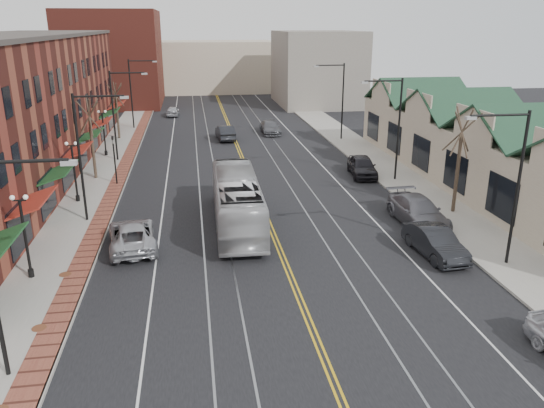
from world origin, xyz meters
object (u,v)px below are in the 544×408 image
object	(u,v)px
transit_bus	(237,201)
parked_car_b	(435,242)
parked_car_d	(362,166)
parked_suv	(132,235)
parked_car_c	(418,211)

from	to	relation	value
transit_bus	parked_car_b	world-z (taller)	transit_bus
transit_bus	parked_car_d	bearing A→B (deg)	-137.50
parked_suv	parked_car_d	distance (m)	21.50
parked_car_b	parked_suv	bearing A→B (deg)	162.69
parked_car_c	parked_car_d	size ratio (longest dim) A/B	1.19
transit_bus	parked_suv	distance (m)	6.76
parked_car_c	parked_car_d	xyz separation A→B (m)	(0.00, 11.38, -0.01)
parked_car_c	parked_car_d	distance (m)	11.38
transit_bus	parked_suv	bearing A→B (deg)	24.13
parked_car_d	transit_bus	bearing A→B (deg)	-132.05
parked_suv	parked_car_b	xyz separation A→B (m)	(16.44, -3.59, 0.03)
parked_car_b	parked_car_c	world-z (taller)	parked_car_c
parked_car_c	parked_car_b	bearing A→B (deg)	-104.64
parked_suv	parked_car_c	xyz separation A→B (m)	(17.48, 1.13, 0.09)
parked_suv	parked_car_c	world-z (taller)	parked_car_c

